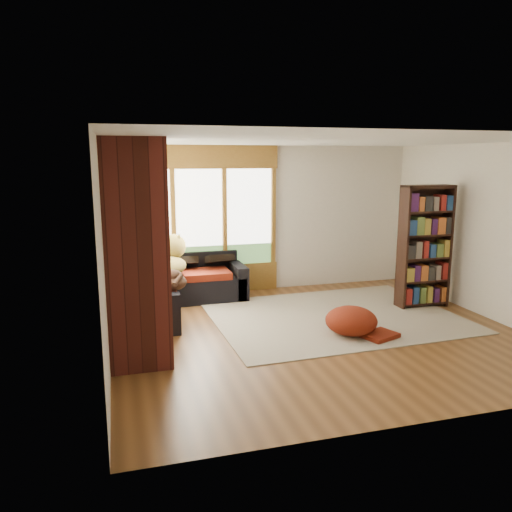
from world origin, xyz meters
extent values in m
plane|color=#563318|center=(0.00, 0.00, 0.00)|extent=(5.50, 5.50, 0.00)
plane|color=white|center=(0.00, 0.00, 2.60)|extent=(5.50, 5.50, 0.00)
cube|color=silver|center=(0.00, 2.50, 1.30)|extent=(5.50, 0.04, 2.60)
cube|color=silver|center=(0.00, -2.50, 1.30)|extent=(5.50, 0.04, 2.60)
cube|color=silver|center=(-2.75, 0.00, 1.30)|extent=(0.04, 5.00, 2.60)
cube|color=silver|center=(2.75, 0.00, 1.30)|extent=(0.04, 5.00, 2.60)
cube|color=olive|center=(-1.20, 2.47, 1.35)|extent=(2.82, 0.10, 1.90)
cube|color=white|center=(-1.20, 2.47, 1.35)|extent=(2.54, 0.09, 1.62)
cube|color=olive|center=(-2.72, 1.20, 1.35)|extent=(0.10, 2.62, 1.90)
cube|color=white|center=(-2.72, 1.20, 1.35)|extent=(0.09, 2.36, 1.62)
cube|color=#607B4C|center=(-2.69, 2.03, 1.75)|extent=(0.03, 0.72, 0.90)
cube|color=#471914|center=(-2.40, -0.35, 1.30)|extent=(0.70, 0.70, 2.60)
cube|color=black|center=(-1.65, 2.05, 0.21)|extent=(2.20, 0.90, 0.42)
cube|color=black|center=(-1.65, 2.40, 0.61)|extent=(2.20, 0.20, 0.38)
cube|color=black|center=(-0.65, 2.05, 0.30)|extent=(0.20, 0.90, 0.60)
cube|color=maroon|center=(-1.75, 1.93, 0.48)|extent=(1.90, 0.66, 0.12)
cube|color=black|center=(-2.30, 1.40, 0.21)|extent=(0.90, 2.20, 0.42)
cube|color=black|center=(-2.65, 1.40, 0.61)|extent=(0.20, 2.20, 0.38)
cube|color=black|center=(-2.30, 0.40, 0.30)|extent=(0.90, 0.20, 0.60)
cube|color=maroon|center=(-2.18, 1.05, 0.48)|extent=(0.66, 1.20, 0.12)
cube|color=maroon|center=(-2.18, 2.00, 0.48)|extent=(0.66, 0.66, 0.12)
cube|color=beige|center=(0.53, 0.58, 0.01)|extent=(3.74, 2.91, 0.01)
cube|color=black|center=(2.54, 0.73, 0.98)|extent=(0.04, 0.28, 1.97)
cube|color=black|center=(1.74, 0.73, 0.98)|extent=(0.04, 0.28, 1.97)
cube|color=black|center=(2.14, 0.86, 0.98)|extent=(0.84, 0.02, 1.97)
cube|color=black|center=(2.14, 0.73, 0.06)|extent=(0.76, 0.26, 0.03)
cube|color=black|center=(2.14, 0.73, 0.43)|extent=(0.76, 0.26, 0.03)
cube|color=black|center=(2.14, 0.73, 0.81)|extent=(0.76, 0.26, 0.03)
cube|color=black|center=(2.14, 0.73, 1.18)|extent=(0.76, 0.26, 0.03)
cube|color=black|center=(2.14, 0.73, 1.55)|extent=(0.76, 0.26, 0.03)
cube|color=black|center=(2.14, 0.73, 1.93)|extent=(0.76, 0.26, 0.03)
cube|color=#726659|center=(2.14, 0.71, 0.98)|extent=(0.72, 0.20, 1.81)
ellipsoid|color=maroon|center=(0.43, -0.18, 0.20)|extent=(0.84, 0.84, 0.38)
ellipsoid|color=brown|center=(-1.92, 1.69, 0.78)|extent=(1.09, 1.16, 0.33)
sphere|color=brown|center=(-1.71, 1.98, 0.94)|extent=(0.55, 0.55, 0.40)
cone|color=brown|center=(-1.75, 1.93, 1.10)|extent=(0.20, 0.20, 0.17)
ellipsoid|color=black|center=(-1.97, 0.96, 0.73)|extent=(0.81, 0.94, 0.27)
sphere|color=black|center=(-2.09, 1.22, 0.86)|extent=(0.43, 0.43, 0.32)
cone|color=black|center=(-2.07, 1.18, 0.99)|extent=(0.16, 0.16, 0.14)
cube|color=black|center=(-0.95, 2.26, 0.77)|extent=(0.45, 0.12, 0.45)
cube|color=black|center=(-1.55, 2.26, 0.77)|extent=(0.45, 0.12, 0.45)
cube|color=black|center=(-2.48, 1.80, 0.77)|extent=(0.45, 0.12, 0.45)
cube|color=black|center=(-2.48, 0.70, 0.77)|extent=(0.45, 0.12, 0.45)
cube|color=maroon|center=(-2.15, 2.26, 0.77)|extent=(0.42, 0.12, 0.42)
camera|label=1|loc=(-2.61, -6.09, 2.37)|focal=35.00mm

